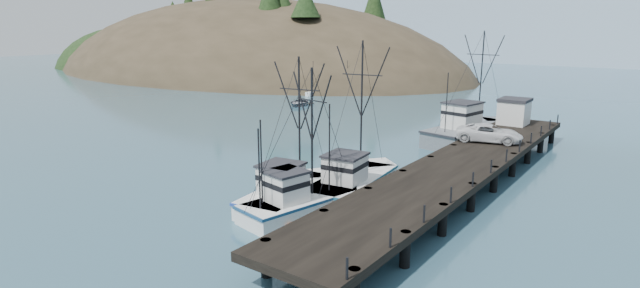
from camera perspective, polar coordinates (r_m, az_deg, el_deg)
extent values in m
plane|color=#30586C|center=(36.44, -15.40, -6.94)|extent=(400.00, 400.00, 0.00)
cube|color=black|center=(40.69, 15.87, -2.25)|extent=(6.00, 44.00, 0.50)
cylinder|color=black|center=(25.78, -6.18, -12.83)|extent=(0.56, 0.56, 2.00)
cylinder|color=black|center=(29.33, 0.44, -9.39)|extent=(0.56, 0.56, 2.00)
cylinder|color=black|center=(26.91, 9.70, -11.77)|extent=(0.56, 0.56, 2.00)
cylinder|color=black|center=(33.25, 5.47, -6.65)|extent=(0.56, 0.56, 2.00)
cylinder|color=black|center=(31.14, 13.83, -8.41)|extent=(0.56, 0.56, 2.00)
cylinder|color=black|center=(37.43, 9.38, -4.46)|extent=(0.56, 0.56, 2.00)
cylinder|color=black|center=(35.57, 16.91, -5.84)|extent=(0.56, 0.56, 2.00)
cylinder|color=black|center=(41.79, 12.46, -2.71)|extent=(0.56, 0.56, 2.00)
cylinder|color=black|center=(40.14, 19.28, -3.83)|extent=(0.56, 0.56, 2.00)
cylinder|color=black|center=(46.28, 14.95, -1.29)|extent=(0.56, 0.56, 2.00)
cylinder|color=black|center=(44.79, 21.15, -2.23)|extent=(0.56, 0.56, 2.00)
cylinder|color=black|center=(50.87, 16.99, -0.12)|extent=(0.56, 0.56, 2.00)
cylinder|color=black|center=(49.52, 22.67, -0.93)|extent=(0.56, 0.56, 2.00)
cylinder|color=black|center=(55.53, 18.69, 0.86)|extent=(0.56, 0.56, 2.00)
cylinder|color=black|center=(54.29, 23.91, 0.14)|extent=(0.56, 0.56, 2.00)
cylinder|color=black|center=(60.24, 20.13, 1.68)|extent=(0.56, 0.56, 2.00)
cylinder|color=black|center=(59.10, 24.96, 1.03)|extent=(0.56, 0.56, 2.00)
ellipsoid|color=#382D1E|center=(139.89, -8.53, 5.68)|extent=(132.00, 78.00, 51.00)
ellipsoid|color=black|center=(145.74, -8.91, 7.56)|extent=(109.20, 62.40, 41.60)
ellipsoid|color=black|center=(165.36, -20.60, 6.85)|extent=(57.60, 39.60, 32.40)
cube|color=beige|center=(101.44, -4.33, 7.13)|extent=(4.00, 5.00, 2.80)
cube|color=beige|center=(108.34, -5.41, 7.51)|extent=(4.00, 5.00, 2.80)
cube|color=beige|center=(103.66, -0.47, 7.30)|extent=(4.00, 5.00, 2.80)
cube|color=#9EB2C6|center=(192.21, 31.00, 7.80)|extent=(360.00, 40.00, 26.00)
cube|color=silver|center=(217.04, 18.05, 9.46)|extent=(180.00, 25.00, 18.00)
cube|color=white|center=(101.01, 5.91, 6.44)|extent=(1.00, 3.50, 0.90)
cylinder|color=black|center=(100.71, 5.95, 8.08)|extent=(0.08, 0.08, 6.00)
cube|color=white|center=(97.39, -4.00, 6.23)|extent=(1.00, 3.50, 0.90)
cylinder|color=black|center=(97.07, -4.03, 7.93)|extent=(0.08, 0.08, 6.00)
cube|color=white|center=(93.37, 3.11, 5.93)|extent=(1.00, 3.50, 0.90)
cylinder|color=black|center=(93.05, 3.14, 7.70)|extent=(0.08, 0.08, 6.00)
cube|color=white|center=(91.00, -0.79, 5.76)|extent=(1.00, 3.50, 0.90)
cylinder|color=black|center=(90.66, -0.79, 7.57)|extent=(0.08, 0.08, 6.00)
cube|color=white|center=(106.08, -6.28, 6.76)|extent=(1.00, 3.50, 0.90)
cylinder|color=black|center=(105.79, -6.32, 8.32)|extent=(0.08, 0.08, 6.00)
cube|color=white|center=(98.24, -0.80, 6.32)|extent=(1.00, 3.50, 0.90)
cylinder|color=black|center=(97.93, -0.81, 8.00)|extent=(0.08, 0.08, 6.00)
cube|color=white|center=(33.57, -2.48, -7.40)|extent=(4.69, 8.49, 1.60)
cube|color=white|center=(36.12, 2.42, -5.88)|extent=(3.07, 3.07, 1.60)
cube|color=navy|center=(33.33, -2.50, -6.28)|extent=(4.80, 8.70, 0.18)
cube|color=silver|center=(32.38, -3.91, -4.93)|extent=(2.60, 2.66, 1.90)
cube|color=#26262B|center=(32.07, -3.94, -3.18)|extent=(2.83, 2.90, 0.16)
cylinder|color=black|center=(32.92, -0.93, 1.35)|extent=(0.14, 0.14, 8.49)
cylinder|color=black|center=(30.73, -6.96, -2.89)|extent=(0.10, 0.10, 5.10)
cube|color=white|center=(35.44, -3.42, -6.27)|extent=(4.58, 9.09, 1.60)
cube|color=white|center=(39.00, -0.01, -4.39)|extent=(3.49, 3.49, 1.60)
cube|color=#2340A1|center=(35.21, -3.43, -5.20)|extent=(4.67, 9.32, 0.18)
cube|color=silver|center=(33.99, -4.46, -4.04)|extent=(2.75, 2.75, 1.90)
cube|color=#26262B|center=(33.70, -4.49, -2.37)|extent=(2.99, 3.00, 0.16)
cylinder|color=black|center=(35.15, -2.38, 2.58)|extent=(0.14, 0.14, 9.05)
cylinder|color=black|center=(31.73, -6.72, -2.05)|extent=(0.10, 0.10, 5.43)
cube|color=white|center=(38.00, 3.67, -4.91)|extent=(4.63, 9.75, 1.60)
cube|color=white|center=(42.09, 6.49, -3.14)|extent=(3.60, 3.60, 1.60)
cube|color=#1A526B|center=(37.78, 3.69, -3.90)|extent=(4.72, 10.00, 0.18)
cube|color=silver|center=(36.44, 2.88, -2.82)|extent=(2.81, 2.92, 1.90)
cube|color=#26262B|center=(36.17, 2.90, -1.25)|extent=(3.05, 3.18, 0.16)
cylinder|color=black|center=(37.88, 4.77, 4.10)|extent=(0.14, 0.14, 10.06)
cylinder|color=black|center=(33.84, 1.08, -0.45)|extent=(0.10, 0.10, 6.03)
cube|color=slate|center=(56.35, 16.57, 0.93)|extent=(6.36, 12.61, 2.20)
cube|color=slate|center=(61.55, 19.41, 1.74)|extent=(4.11, 4.11, 2.20)
cube|color=#212227|center=(56.15, 16.64, 1.92)|extent=(6.49, 12.93, 0.18)
cube|color=silver|center=(54.59, 15.92, 3.15)|extent=(3.51, 3.88, 2.60)
cube|color=#26262B|center=(54.37, 16.01, 4.58)|extent=(3.81, 4.23, 0.16)
cylinder|color=black|center=(57.03, 17.93, 7.19)|extent=(0.14, 0.14, 9.99)
cylinder|color=black|center=(51.72, 14.27, 4.62)|extent=(0.10, 0.10, 5.99)
cube|color=silver|center=(57.54, 21.28, 3.36)|extent=(2.80, 3.00, 2.50)
cube|color=#26262B|center=(57.34, 21.40, 4.73)|extent=(3.00, 3.20, 0.30)
imported|color=silver|center=(48.02, 18.78, 1.19)|extent=(6.30, 4.01, 1.62)
imported|color=slate|center=(79.86, -2.40, 4.46)|extent=(5.89, 6.84, 1.19)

